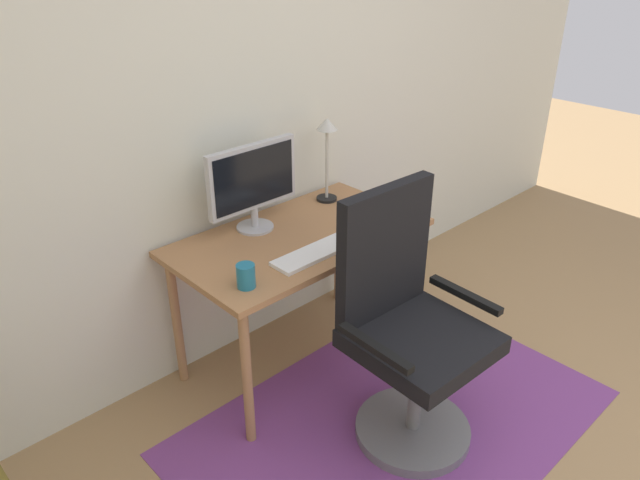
{
  "coord_description": "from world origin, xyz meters",
  "views": [
    {
      "loc": [
        -1.79,
        -0.12,
        2.02
      ],
      "look_at": [
        -0.22,
        1.54,
        0.83
      ],
      "focal_mm": 33.58,
      "sensor_mm": 36.0,
      "label": 1
    }
  ],
  "objects": [
    {
      "name": "keyboard",
      "position": [
        -0.2,
        1.59,
        0.74
      ],
      "size": [
        0.43,
        0.13,
        0.02
      ],
      "primitive_type": "cube",
      "color": "white",
      "rests_on": "desk"
    },
    {
      "name": "area_rug",
      "position": [
        -0.13,
        1.14,
        0.0
      ],
      "size": [
        1.9,
        1.26,
        0.01
      ],
      "primitive_type": "cube",
      "color": "#763A7E",
      "rests_on": "ground"
    },
    {
      "name": "computer_mouse",
      "position": [
        0.15,
        1.63,
        0.75
      ],
      "size": [
        0.06,
        0.1,
        0.03
      ],
      "primitive_type": "ellipsoid",
      "color": "white",
      "rests_on": "desk"
    },
    {
      "name": "coffee_cup",
      "position": [
        -0.59,
        1.59,
        0.78
      ],
      "size": [
        0.08,
        0.08,
        0.1
      ],
      "primitive_type": "cylinder",
      "color": "#1F6B8B",
      "rests_on": "desk"
    },
    {
      "name": "desk",
      "position": [
        -0.12,
        1.79,
        0.65
      ],
      "size": [
        1.22,
        0.67,
        0.73
      ],
      "color": "#A37047",
      "rests_on": "ground"
    },
    {
      "name": "wall_back",
      "position": [
        0.0,
        2.2,
        1.3
      ],
      "size": [
        6.0,
        0.1,
        2.6
      ],
      "primitive_type": "cube",
      "color": "silver",
      "rests_on": "ground"
    },
    {
      "name": "office_chair",
      "position": [
        -0.12,
        1.11,
        0.49
      ],
      "size": [
        0.61,
        0.53,
        1.13
      ],
      "rotation": [
        0.0,
        0.0,
        -0.04
      ],
      "color": "slate",
      "rests_on": "ground"
    },
    {
      "name": "desk_lamp",
      "position": [
        0.26,
        2.0,
        1.05
      ],
      "size": [
        0.11,
        0.11,
        0.45
      ],
      "color": "black",
      "rests_on": "desk"
    },
    {
      "name": "monitor",
      "position": [
        -0.23,
        1.99,
        0.98
      ],
      "size": [
        0.49,
        0.18,
        0.42
      ],
      "color": "#B2B2B7",
      "rests_on": "desk"
    },
    {
      "name": "cell_phone",
      "position": [
        0.28,
        1.83,
        0.73
      ],
      "size": [
        0.07,
        0.14,
        0.01
      ],
      "primitive_type": "cube",
      "rotation": [
        0.0,
        0.0,
        -0.04
      ],
      "color": "black",
      "rests_on": "desk"
    }
  ]
}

